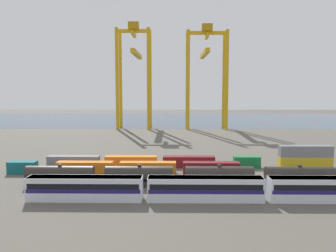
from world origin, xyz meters
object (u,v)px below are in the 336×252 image
shipping_container_1 (85,168)px  shipping_container_6 (189,162)px  passenger_train (205,188)px  freight_tank_row (179,176)px  gantry_crane_west (135,65)px  shipping_container_0 (23,167)px  gantry_crane_central (206,66)px

shipping_container_1 → shipping_container_6: same height
passenger_train → freight_tank_row: 9.41m
shipping_container_1 → gantry_crane_west: 97.75m
freight_tank_row → gantry_crane_west: bearing=100.8°
shipping_container_0 → gantry_crane_west: gantry_crane_west is taller
passenger_train → shipping_container_1: (-24.37, 18.30, -0.84)m
passenger_train → shipping_container_6: passenger_train is taller
shipping_container_0 → shipping_container_1: bearing=0.0°
gantry_crane_west → gantry_crane_central: (33.91, -0.22, -0.31)m
freight_tank_row → shipping_container_0: size_ratio=9.53×
freight_tank_row → gantry_crane_west: (-19.64, 103.35, 27.83)m
gantry_crane_west → gantry_crane_central: 33.91m
freight_tank_row → shipping_container_0: (-33.88, 9.85, -0.64)m
gantry_crane_west → shipping_container_1: bearing=-90.4°
passenger_train → shipping_container_0: size_ratio=9.63×
shipping_container_0 → shipping_container_1: same height
gantry_crane_central → gantry_crane_west: bearing=179.6°
shipping_container_6 → gantry_crane_central: gantry_crane_central is taller
shipping_container_0 → shipping_container_1: 13.65m
shipping_container_1 → freight_tank_row: bearing=-26.0°
shipping_container_6 → gantry_crane_central: bearing=82.3°
passenger_train → shipping_container_1: passenger_train is taller
freight_tank_row → gantry_crane_central: (14.27, 103.14, 27.52)m
passenger_train → shipping_container_6: (-1.63, 24.88, -0.84)m
shipping_container_0 → shipping_container_1: size_ratio=0.50×
freight_tank_row → gantry_crane_west: 108.82m
shipping_container_6 → shipping_container_1: bearing=-163.9°
shipping_container_0 → shipping_container_6: (36.39, 6.57, 0.00)m
freight_tank_row → passenger_train: bearing=-63.9°
gantry_crane_central → passenger_train: bearing=-95.2°
shipping_container_1 → shipping_container_6: 23.67m
gantry_crane_central → shipping_container_0: bearing=-117.3°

